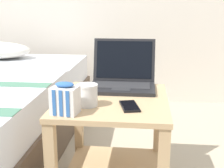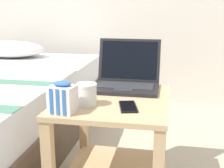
{
  "view_description": "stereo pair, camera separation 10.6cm",
  "coord_description": "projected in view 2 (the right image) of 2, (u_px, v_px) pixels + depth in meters",
  "views": [
    {
      "loc": [
        0.14,
        -1.36,
        0.94
      ],
      "look_at": [
        0.0,
        -0.04,
        0.59
      ],
      "focal_mm": 50.0,
      "sensor_mm": 36.0,
      "label": 1
    },
    {
      "loc": [
        0.25,
        -1.35,
        0.94
      ],
      "look_at": [
        0.0,
        -0.04,
        0.59
      ],
      "focal_mm": 50.0,
      "sensor_mm": 36.0,
      "label": 2
    }
  ],
  "objects": [
    {
      "name": "cell_phone",
      "position": [
        128.0,
        107.0,
        1.3
      ],
      "size": [
        0.1,
        0.15,
        0.01
      ],
      "color": "black",
      "rests_on": "bedside_table"
    },
    {
      "name": "snack_bag",
      "position": [
        63.0,
        98.0,
        1.24
      ],
      "size": [
        0.11,
        0.1,
        0.13
      ],
      "color": "white",
      "rests_on": "bedside_table"
    },
    {
      "name": "laptop",
      "position": [
        126.0,
        78.0,
        1.61
      ],
      "size": [
        0.33,
        0.3,
        0.24
      ],
      "color": "black",
      "rests_on": "bedside_table"
    },
    {
      "name": "bedside_table",
      "position": [
        114.0,
        136.0,
        1.48
      ],
      "size": [
        0.5,
        0.58,
        0.51
      ],
      "color": "tan",
      "rests_on": "ground_plane"
    },
    {
      "name": "mug_front_left",
      "position": [
        86.0,
        93.0,
        1.33
      ],
      "size": [
        0.09,
        0.12,
        0.09
      ],
      "color": "white",
      "rests_on": "bedside_table"
    }
  ]
}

